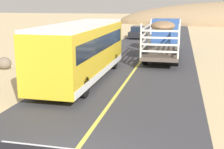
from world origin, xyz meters
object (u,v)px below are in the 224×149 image
(bus, at_px, (82,50))
(car_far, at_px, (138,32))
(boulder_near_shoulder, at_px, (4,63))
(livestock_truck, at_px, (165,34))

(bus, bearing_deg, car_far, 89.96)
(boulder_near_shoulder, bearing_deg, bus, -14.61)
(livestock_truck, relative_size, boulder_near_shoulder, 10.11)
(bus, xyz_separation_m, car_far, (0.02, 22.07, -1.05))
(car_far, bearing_deg, boulder_near_shoulder, -106.42)
(bus, height_order, car_far, bus)
(livestock_truck, height_order, boulder_near_shoulder, livestock_truck)
(livestock_truck, height_order, car_far, livestock_truck)
(livestock_truck, height_order, bus, bus)
(boulder_near_shoulder, bearing_deg, car_far, 73.58)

